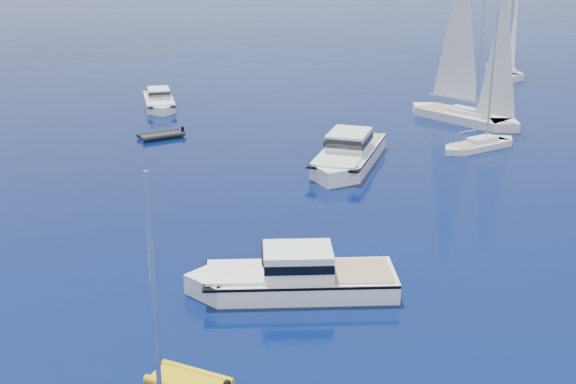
# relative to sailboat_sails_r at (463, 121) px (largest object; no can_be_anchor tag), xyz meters

# --- Properties ---
(motor_cruiser_centre) EXTENTS (12.10, 5.30, 3.07)m
(motor_cruiser_centre) POSITION_rel_sailboat_sails_r_xyz_m (-23.36, -32.17, 0.00)
(motor_cruiser_centre) COLOR white
(motor_cruiser_centre) RESTS_ON ground
(motor_cruiser_distant) EXTENTS (9.64, 13.19, 3.38)m
(motor_cruiser_distant) POSITION_rel_sailboat_sails_r_xyz_m (-14.68, -11.46, 0.00)
(motor_cruiser_distant) COLOR silver
(motor_cruiser_distant) RESTS_ON ground
(motor_cruiser_horizon) EXTENTS (3.18, 9.47, 2.46)m
(motor_cruiser_horizon) POSITION_rel_sailboat_sails_r_xyz_m (-28.35, 11.78, 0.00)
(motor_cruiser_horizon) COLOR white
(motor_cruiser_horizon) RESTS_ON ground
(sailboat_centre) EXTENTS (8.31, 4.89, 11.90)m
(sailboat_centre) POSITION_rel_sailboat_sails_r_xyz_m (-2.52, -9.13, 0.00)
(sailboat_centre) COLOR silver
(sailboat_centre) RESTS_ON ground
(sailboat_sails_r) EXTENTS (9.53, 12.66, 18.83)m
(sailboat_sails_r) POSITION_rel_sailboat_sails_r_xyz_m (0.00, 0.00, 0.00)
(sailboat_sails_r) COLOR silver
(sailboat_sails_r) RESTS_ON ground
(sailboat_sails_far) EXTENTS (5.42, 11.57, 16.47)m
(sailboat_sails_far) POSITION_rel_sailboat_sails_r_xyz_m (14.83, 21.52, 0.00)
(sailboat_sails_far) COLOR white
(sailboat_sails_far) RESTS_ON ground
(tender_grey_far) EXTENTS (4.62, 3.42, 0.95)m
(tender_grey_far) POSITION_rel_sailboat_sails_r_xyz_m (-28.72, -0.40, 0.00)
(tender_grey_far) COLOR black
(tender_grey_far) RESTS_ON ground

